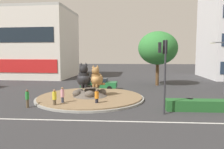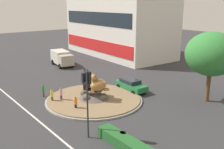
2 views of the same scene
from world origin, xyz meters
name	(u,v)px [view 1 (image 1 of 2)]	position (x,y,z in m)	size (l,w,h in m)	color
ground_plane	(90,99)	(0.00, 0.00, 0.00)	(160.00, 160.00, 0.00)	#333335
lane_centreline	(73,120)	(0.00, -7.39, 0.00)	(112.00, 0.20, 0.01)	silver
roundabout_island	(90,95)	(0.00, -0.01, 0.34)	(11.35, 11.35, 1.32)	gray
cat_statue_black	(84,78)	(-0.65, -0.18, 2.26)	(1.83, 2.82, 2.56)	black
cat_statue_tabby	(97,78)	(0.68, 0.04, 2.16)	(1.60, 2.26, 2.29)	#9E703D
traffic_light_mast	(164,61)	(6.69, -5.30, 4.21)	(0.71, 0.55, 5.79)	#2D2D33
shophouse_block	(11,44)	(-20.12, 20.72, 6.78)	(26.24, 13.35, 18.84)	silver
clipped_hedge_strip	(205,105)	(10.39, -4.07, 0.45)	(6.51, 1.20, 0.90)	#235B28
broadleaf_tree_behind_island	(158,48)	(8.49, 10.15, 5.60)	(5.83, 5.83, 8.10)	brown
streetlight_arm	(224,63)	(15.22, 3.73, 3.63)	(1.98, 0.39, 6.18)	#4C4C51
pedestrian_green_shirt	(27,98)	(-4.91, -4.12, 0.87)	(0.31, 0.31, 1.63)	brown
pedestrian_yellow_shirt	(55,98)	(-2.44, -4.18, 0.89)	(0.35, 0.35, 1.68)	brown
pedestrian_orange_shirt	(97,97)	(1.13, -3.19, 0.80)	(0.37, 0.37, 1.54)	black
pedestrian_pink_shirt	(63,96)	(-2.01, -3.24, 0.93)	(0.33, 0.33, 1.74)	#33384C
sedan_on_far_lane	(99,84)	(0.12, 5.81, 0.81)	(4.88, 2.36, 1.52)	#1E6B38
litter_bin	(190,104)	(9.27, -3.62, 0.45)	(0.56, 0.56, 0.90)	#2D4233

